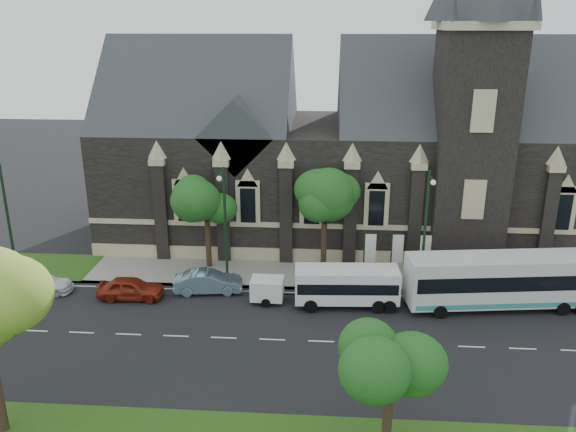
# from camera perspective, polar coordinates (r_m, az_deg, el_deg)

# --- Properties ---
(ground) EXTENTS (160.00, 160.00, 0.00)m
(ground) POSITION_cam_1_polar(r_m,az_deg,el_deg) (36.06, -1.58, -12.13)
(ground) COLOR black
(ground) RESTS_ON ground
(sidewalk) EXTENTS (80.00, 5.00, 0.15)m
(sidewalk) POSITION_cam_1_polar(r_m,az_deg,el_deg) (44.42, -0.40, -5.77)
(sidewalk) COLOR gray
(sidewalk) RESTS_ON ground
(museum) EXTENTS (40.00, 17.70, 29.90)m
(museum) POSITION_cam_1_polar(r_m,az_deg,el_deg) (50.68, 6.21, 6.87)
(museum) COLOR black
(museum) RESTS_ON ground
(tree_park_east) EXTENTS (3.40, 3.40, 6.28)m
(tree_park_east) POSITION_cam_1_polar(r_m,az_deg,el_deg) (25.75, 10.49, -14.23)
(tree_park_east) COLOR black
(tree_park_east) RESTS_ON ground
(tree_walk_right) EXTENTS (4.08, 4.08, 7.80)m
(tree_walk_right) POSITION_cam_1_polar(r_m,az_deg,el_deg) (43.40, 3.94, 1.71)
(tree_walk_right) COLOR black
(tree_walk_right) RESTS_ON ground
(tree_walk_left) EXTENTS (3.91, 3.91, 7.64)m
(tree_walk_left) POSITION_cam_1_polar(r_m,az_deg,el_deg) (44.32, -7.80, 1.83)
(tree_walk_left) COLOR black
(tree_walk_left) RESTS_ON ground
(street_lamp_near) EXTENTS (0.36, 1.88, 9.00)m
(street_lamp_near) POSITION_cam_1_polar(r_m,az_deg,el_deg) (40.77, 13.48, -0.97)
(street_lamp_near) COLOR black
(street_lamp_near) RESTS_ON ground
(street_lamp_mid) EXTENTS (0.36, 1.88, 9.00)m
(street_lamp_mid) POSITION_cam_1_polar(r_m,az_deg,el_deg) (40.81, -6.28, -0.53)
(street_lamp_mid) COLOR black
(street_lamp_mid) RESTS_ON ground
(street_lamp_far) EXTENTS (0.36, 1.88, 9.00)m
(street_lamp_far) POSITION_cam_1_polar(r_m,az_deg,el_deg) (46.36, -26.15, -0.02)
(street_lamp_far) COLOR black
(street_lamp_far) RESTS_ON ground
(banner_flag_left) EXTENTS (0.90, 0.10, 4.00)m
(banner_flag_left) POSITION_cam_1_polar(r_m,az_deg,el_deg) (43.05, 7.93, -3.43)
(banner_flag_left) COLOR black
(banner_flag_left) RESTS_ON ground
(banner_flag_center) EXTENTS (0.90, 0.10, 4.00)m
(banner_flag_center) POSITION_cam_1_polar(r_m,az_deg,el_deg) (43.24, 10.58, -3.48)
(banner_flag_center) COLOR black
(banner_flag_center) RESTS_ON ground
(banner_flag_right) EXTENTS (0.90, 0.10, 4.00)m
(banner_flag_right) POSITION_cam_1_polar(r_m,az_deg,el_deg) (43.53, 13.20, -3.51)
(banner_flag_right) COLOR black
(banner_flag_right) RESTS_ON ground
(tour_coach) EXTENTS (12.97, 4.26, 3.71)m
(tour_coach) POSITION_cam_1_polar(r_m,az_deg,el_deg) (41.43, 20.40, -5.96)
(tour_coach) COLOR silver
(tour_coach) RESTS_ON ground
(shuttle_bus) EXTENTS (7.10, 2.81, 2.70)m
(shuttle_bus) POSITION_cam_1_polar(r_m,az_deg,el_deg) (39.50, 5.86, -6.75)
(shuttle_bus) COLOR white
(shuttle_bus) RESTS_ON ground
(box_trailer) EXTENTS (3.23, 1.90, 1.72)m
(box_trailer) POSITION_cam_1_polar(r_m,az_deg,el_deg) (40.06, -2.07, -7.21)
(box_trailer) COLOR silver
(box_trailer) RESTS_ON ground
(sedan) EXTENTS (5.03, 2.30, 1.60)m
(sedan) POSITION_cam_1_polar(r_m,az_deg,el_deg) (41.84, -7.90, -6.47)
(sedan) COLOR #6E889F
(sedan) RESTS_ON ground
(car_far_red) EXTENTS (4.64, 2.00, 1.56)m
(car_far_red) POSITION_cam_1_polar(r_m,az_deg,el_deg) (42.03, -15.30, -6.91)
(car_far_red) COLOR maroon
(car_far_red) RESTS_ON ground
(car_far_white) EXTENTS (4.55, 1.95, 1.31)m
(car_far_white) POSITION_cam_1_polar(r_m,az_deg,el_deg) (45.17, -23.24, -6.16)
(car_far_white) COLOR silver
(car_far_white) RESTS_ON ground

